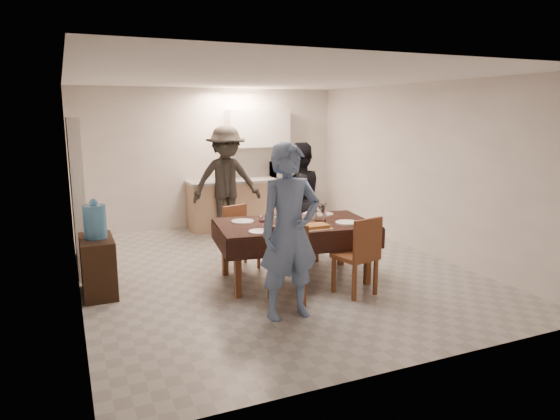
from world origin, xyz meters
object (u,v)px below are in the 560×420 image
Objects in this scene: person_near at (290,232)px; person_far at (298,200)px; console at (98,266)px; water_jug at (95,222)px; microwave at (286,169)px; person_kitchen at (227,181)px; wine_bottle at (289,211)px; water_pitcher at (321,213)px; dining_table at (294,225)px; savoury_tart at (315,226)px.

person_far is at bearing 61.46° from person_near.
console is 0.44× the size of person_far.
water_jug is 0.73× the size of microwave.
console is 1.90× the size of water_jug.
person_kitchen is at bearing 81.38° from person_near.
wine_bottle is 1.30× the size of water_pitcher.
wine_bottle is at bearing 142.39° from dining_table.
dining_table is 3.49m from microwave.
console is at bearing 161.04° from savoury_tart.
person_far is 0.89× the size of person_kitchen.
water_jug is (0.00, 0.00, 0.55)m from console.
microwave reaches higher than savoury_tart.
microwave is 2.30m from person_far.
wine_bottle is 0.15× the size of person_kitchen.
water_jug is 4.61m from microwave.
console is (-2.38, 0.47, -0.38)m from dining_table.
wine_bottle is at bearing -90.37° from person_kitchen.
microwave is at bearing -127.77° from person_far.
person_kitchen is at bearing 97.74° from water_pitcher.
microwave is 0.32× the size of person_far.
dining_table is 7.34× the size of wine_bottle.
water_jug is 1.39× the size of wine_bottle.
water_jug is 2.99m from person_far.
water_jug is 1.10× the size of savoury_tart.
dining_table is 1.20m from person_near.
water_pitcher is at bearing 52.85° from savoury_tart.
wine_bottle is 0.47m from savoury_tart.
person_kitchen is (-0.58, 1.71, 0.10)m from person_far.
savoury_tart is 0.19× the size of person_near.
savoury_tart is (2.48, -0.85, -0.10)m from water_jug.
savoury_tart is 0.19× the size of person_kitchen.
savoury_tart is at bearing -127.15° from water_pitcher.
console is 0.55m from water_jug.
savoury_tart is (0.15, -0.43, -0.12)m from wine_bottle.
savoury_tart reaches higher than console.
savoury_tart is at bearing -67.87° from dining_table.
water_jug is at bearing -135.68° from person_kitchen.
dining_table is 3.86× the size of microwave.
person_kitchen is at bearing 44.32° from console.
person_near reaches higher than savoury_tart.
wine_bottle is 3.45m from microwave.
wine_bottle reaches higher than water_pitcher.
water_pitcher is 0.11× the size of person_kitchen.
water_jug reaches higher than savoury_tart.
person_kitchen reaches higher than savoury_tart.
console is at bearing 36.53° from microwave.
person_far reaches higher than water_jug.
person_kitchen is (0.52, 3.81, 0.03)m from person_near.
person_near is (-0.65, -0.67, 0.14)m from savoury_tart.
water_jug is 1.80× the size of water_pitcher.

